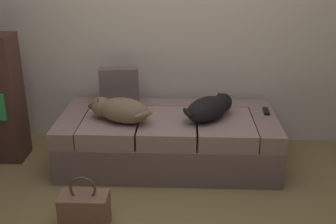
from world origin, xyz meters
TOP-DOWN VIEW (x-y plane):
  - couch at (0.00, 1.10)m, footprint 1.80×0.86m
  - dog_tan at (-0.38, 0.96)m, footprint 0.56×0.37m
  - dog_dark at (0.34, 1.04)m, footprint 0.47×0.49m
  - tv_remote at (0.83, 1.21)m, footprint 0.05×0.15m
  - throw_pillow at (-0.44, 1.33)m, footprint 0.35×0.17m
  - handbag at (-0.52, 0.17)m, footprint 0.32×0.18m

SIDE VIEW (x-z plane):
  - handbag at x=-0.52m, z-range -0.06..0.31m
  - couch at x=0.00m, z-range 0.00..0.44m
  - tv_remote at x=0.83m, z-range 0.44..0.46m
  - dog_dark at x=0.34m, z-range 0.44..0.63m
  - dog_tan at x=-0.38m, z-range 0.44..0.64m
  - throw_pillow at x=-0.44m, z-range 0.44..0.78m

